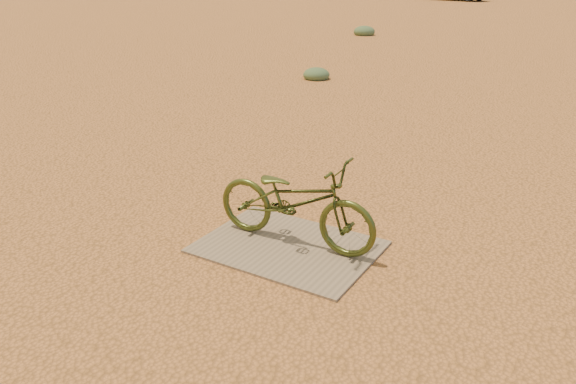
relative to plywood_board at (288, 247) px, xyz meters
The scene contains 5 objects.
ground 0.45m from the plywood_board, ahead, with size 120.00×120.00×0.00m, color #BA713B.
plywood_board is the anchor object (origin of this frame).
bicycle 0.43m from the plywood_board, 78.41° to the left, with size 0.54×1.56×0.82m, color #3A4418.
kale_a 8.00m from the plywood_board, 116.65° to the left, with size 0.59×0.59×0.32m, color #526F48.
kale_c 16.34m from the plywood_board, 111.60° to the left, with size 0.75×0.75×0.41m, color #526F48.
Camera 1 is at (1.89, -3.90, 2.40)m, focal length 35.00 mm.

